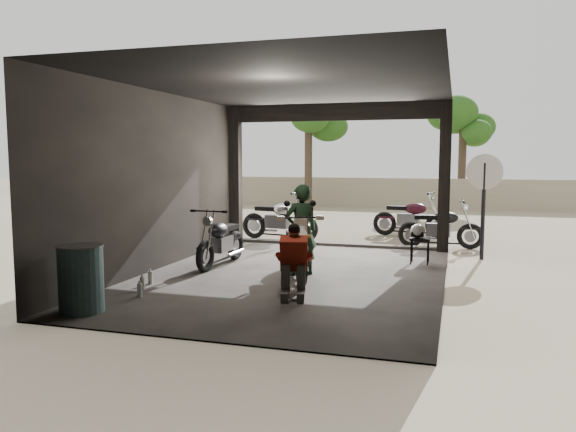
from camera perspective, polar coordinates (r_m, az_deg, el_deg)
The scene contains 16 objects.
ground at distance 9.57m, azimuth 0.39°, elevation -6.25°, with size 80.00×80.00×0.00m, color #7A6D56.
garage at distance 9.90m, azimuth 1.29°, elevation 1.64°, with size 7.00×7.13×3.20m.
boundary_wall at distance 23.16m, azimuth 10.23°, elevation 2.35°, with size 18.00×0.30×1.20m, color gray.
tree_left at distance 22.28m, azimuth 2.11°, elevation 11.01°, with size 2.20×2.20×5.60m.
tree_right at distance 23.02m, azimuth 17.40°, elevation 9.52°, with size 2.20×2.20×5.00m.
main_bike at distance 9.36m, azimuth 0.81°, elevation -3.03°, with size 0.69×1.68×1.12m, color beige, non-canonical shape.
left_bike at distance 10.52m, azimuth -6.83°, elevation -2.14°, with size 0.67×1.62×1.10m, color black, non-canonical shape.
outside_bike_a at distance 13.71m, azimuth -0.89°, elevation 0.03°, with size 0.74×1.79×1.21m, color black, non-canonical shape.
outside_bike_b at distance 14.65m, azimuth 12.36°, elevation 0.17°, with size 0.71×1.71×1.16m, color #390D1B, non-canonical shape.
outside_bike_c at distance 12.97m, azimuth 15.24°, elevation -0.79°, with size 0.67×1.62×1.09m, color black, non-canonical shape.
rider at distance 9.57m, azimuth 1.34°, elevation -1.46°, with size 0.57×0.38×1.58m, color black.
mechanic at distance 8.06m, azimuth 0.57°, elevation -4.81°, with size 0.53×0.72×1.04m, color #AE2E17, non-canonical shape.
stool at distance 10.92m, azimuth 13.27°, elevation -2.57°, with size 0.37×0.37×0.51m.
helmet at distance 10.93m, azimuth 13.04°, elevation -1.47°, with size 0.27×0.29×0.26m, color beige.
oil_drum at distance 7.80m, azimuth -20.28°, elevation -6.10°, with size 0.57×0.57×0.89m, color #36575A.
sign_post at distance 11.70m, azimuth 19.28°, elevation 2.51°, with size 0.70×0.08×2.09m.
Camera 1 is at (2.64, -8.97, 2.02)m, focal length 35.00 mm.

